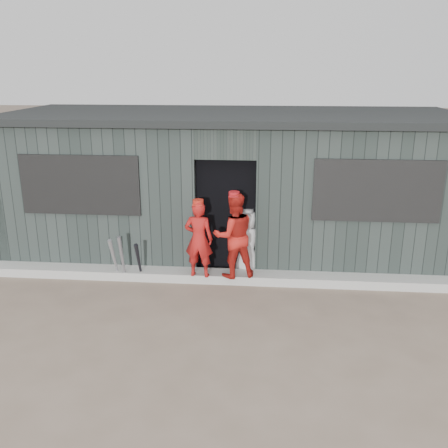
# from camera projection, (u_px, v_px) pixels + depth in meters

# --- Properties ---
(ground) EXTENTS (80.00, 80.00, 0.00)m
(ground) POSITION_uv_depth(u_px,v_px,m) (212.00, 337.00, 6.60)
(ground) COLOR brown
(ground) RESTS_ON ground
(curb) EXTENTS (8.00, 0.36, 0.15)m
(curb) POSITION_uv_depth(u_px,v_px,m) (224.00, 277.00, 8.31)
(curb) COLOR #9FA09B
(curb) RESTS_ON ground
(bat_left) EXTENTS (0.11, 0.33, 0.77)m
(bat_left) POSITION_uv_depth(u_px,v_px,m) (114.00, 259.00, 8.21)
(bat_left) COLOR #9898A0
(bat_left) RESTS_ON ground
(bat_mid) EXTENTS (0.11, 0.22, 0.81)m
(bat_mid) POSITION_uv_depth(u_px,v_px,m) (122.00, 259.00, 8.17)
(bat_mid) COLOR gray
(bat_mid) RESTS_ON ground
(bat_right) EXTENTS (0.07, 0.33, 0.71)m
(bat_right) POSITION_uv_depth(u_px,v_px,m) (139.00, 262.00, 8.20)
(bat_right) COLOR black
(bat_right) RESTS_ON ground
(player_red_left) EXTENTS (0.48, 0.34, 1.26)m
(player_red_left) POSITION_uv_depth(u_px,v_px,m) (199.00, 239.00, 7.97)
(player_red_left) COLOR #A41614
(player_red_left) RESTS_ON curb
(player_red_right) EXTENTS (0.81, 0.71, 1.39)m
(player_red_right) POSITION_uv_depth(u_px,v_px,m) (234.00, 235.00, 7.95)
(player_red_right) COLOR #B21D15
(player_red_right) RESTS_ON curb
(player_grey_back) EXTENTS (0.58, 0.39, 1.14)m
(player_grey_back) POSITION_uv_depth(u_px,v_px,m) (248.00, 243.00, 8.43)
(player_grey_back) COLOR silver
(player_grey_back) RESTS_ON ground
(dugout) EXTENTS (8.30, 3.30, 2.62)m
(dugout) POSITION_uv_depth(u_px,v_px,m) (232.00, 183.00, 9.54)
(dugout) COLOR black
(dugout) RESTS_ON ground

